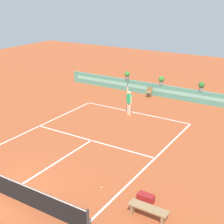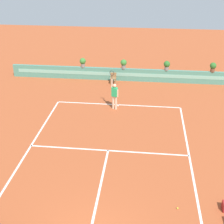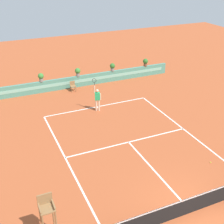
{
  "view_description": "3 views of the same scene",
  "coord_description": "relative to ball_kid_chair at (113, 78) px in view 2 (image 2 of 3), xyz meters",
  "views": [
    {
      "loc": [
        10.19,
        -7.64,
        8.26
      ],
      "look_at": [
        -0.07,
        8.83,
        1.0
      ],
      "focal_mm": 52.19,
      "sensor_mm": 36.0,
      "label": 1
    },
    {
      "loc": [
        1.72,
        -7.07,
        9.16
      ],
      "look_at": [
        -0.07,
        8.83,
        1.0
      ],
      "focal_mm": 50.6,
      "sensor_mm": 36.0,
      "label": 2
    },
    {
      "loc": [
        -7.44,
        -7.86,
        10.37
      ],
      "look_at": [
        -0.07,
        8.83,
        1.0
      ],
      "focal_mm": 48.67,
      "sensor_mm": 36.0,
      "label": 3
    }
  ],
  "objects": [
    {
      "name": "potted_plant_centre",
      "position": [
        0.73,
        0.73,
        0.93
      ],
      "size": [
        0.48,
        0.48,
        0.72
      ],
      "color": "gray",
      "rests_on": "back_wall_barrier"
    },
    {
      "name": "ball_kid_chair",
      "position": [
        0.0,
        0.0,
        0.0
      ],
      "size": [
        0.44,
        0.44,
        0.85
      ],
      "color": "olive",
      "rests_on": "ground"
    },
    {
      "name": "ground_plane",
      "position": [
        0.74,
        -9.66,
        -0.48
      ],
      "size": [
        60.0,
        60.0,
        0.0
      ],
      "primitive_type": "plane",
      "color": "#A84C28"
    },
    {
      "name": "potted_plant_far_right",
      "position": [
        7.5,
        0.73,
        0.93
      ],
      "size": [
        0.48,
        0.48,
        0.72
      ],
      "color": "brown",
      "rests_on": "back_wall_barrier"
    },
    {
      "name": "court_lines",
      "position": [
        0.74,
        -8.94,
        -0.47
      ],
      "size": [
        8.32,
        11.94,
        0.01
      ],
      "color": "white",
      "rests_on": "ground"
    },
    {
      "name": "tennis_ball_near_baseline",
      "position": [
        4.0,
        -13.05,
        -0.44
      ],
      "size": [
        0.07,
        0.07,
        0.07
      ],
      "primitive_type": "sphere",
      "color": "#CCE033",
      "rests_on": "ground"
    },
    {
      "name": "back_wall_barrier",
      "position": [
        0.74,
        0.73,
        0.02
      ],
      "size": [
        18.0,
        0.21,
        1.0
      ],
      "color": "#4C8E7A",
      "rests_on": "ground"
    },
    {
      "name": "tennis_player",
      "position": [
        0.56,
        -4.4,
        0.57
      ],
      "size": [
        0.58,
        0.35,
        2.58
      ],
      "color": "beige",
      "rests_on": "ground"
    },
    {
      "name": "potted_plant_left",
      "position": [
        -2.5,
        0.73,
        0.93
      ],
      "size": [
        0.48,
        0.48,
        0.72
      ],
      "color": "gray",
      "rests_on": "back_wall_barrier"
    },
    {
      "name": "potted_plant_right",
      "position": [
        4.05,
        0.73,
        0.93
      ],
      "size": [
        0.48,
        0.48,
        0.72
      ],
      "color": "gray",
      "rests_on": "back_wall_barrier"
    }
  ]
}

